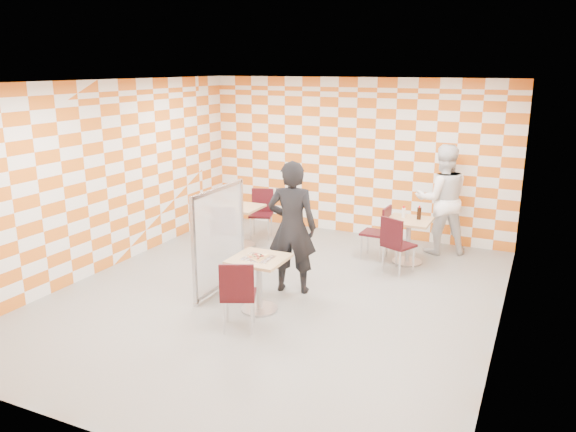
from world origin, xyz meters
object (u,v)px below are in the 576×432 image
object	(u,v)px
man_dark	(292,227)
sport_bottle	(404,212)
chair_empty_near	(224,228)
chair_empty_far	(262,209)
chair_main_front	(238,291)
main_table	(259,275)
partition	(219,239)
man_white	(442,199)
empty_table	(241,219)
soda_bottle	(419,213)
chair_second_front	(395,241)
chair_second_side	(380,228)
second_table	(408,234)

from	to	relation	value
man_dark	sport_bottle	xyz separation A→B (m)	(1.13, 2.00, -0.13)
chair_empty_near	chair_empty_far	bearing A→B (deg)	90.00
chair_main_front	main_table	bearing A→B (deg)	95.17
chair_empty_near	chair_empty_far	world-z (taller)	same
partition	man_white	distance (m)	4.07
empty_table	chair_empty_near	size ratio (longest dim) A/B	0.81
main_table	man_white	world-z (taller)	man_white
chair_empty_near	soda_bottle	distance (m)	3.28
empty_table	chair_empty_far	bearing A→B (deg)	85.02
chair_second_front	man_white	size ratio (longest dim) A/B	0.48
man_dark	chair_main_front	bearing A→B (deg)	74.90
chair_empty_far	chair_second_side	bearing A→B (deg)	-7.86
chair_empty_near	man_white	world-z (taller)	man_white
second_table	chair_second_front	distance (m)	0.60
chair_empty_far	man_white	size ratio (longest dim) A/B	0.48
second_table	chair_main_front	xyz separation A→B (m)	(-1.31, -3.40, 0.04)
chair_second_side	chair_empty_near	bearing A→B (deg)	-156.20
chair_second_front	sport_bottle	bearing A→B (deg)	94.24
chair_second_side	main_table	bearing A→B (deg)	-108.14
chair_main_front	chair_second_front	size ratio (longest dim) A/B	1.00
main_table	man_dark	size ratio (longest dim) A/B	0.39
chair_empty_near	man_white	size ratio (longest dim) A/B	0.48
chair_second_front	soda_bottle	distance (m)	0.77
chair_empty_far	chair_main_front	bearing A→B (deg)	-66.71
empty_table	chair_empty_far	xyz separation A→B (m)	(0.06, 0.70, 0.04)
soda_bottle	chair_empty_far	bearing A→B (deg)	175.50
second_table	man_white	size ratio (longest dim) A/B	0.39
second_table	chair_empty_near	xyz separation A→B (m)	(-2.91, -1.09, 0.04)
chair_empty_near	soda_bottle	bearing A→B (deg)	20.94
second_table	chair_second_side	size ratio (longest dim) A/B	0.81
main_table	partition	size ratio (longest dim) A/B	0.48
second_table	man_white	distance (m)	0.99
chair_main_front	man_white	world-z (taller)	man_white
chair_second_front	soda_bottle	world-z (taller)	soda_bottle
main_table	chair_empty_near	xyz separation A→B (m)	(-1.54, 1.64, 0.04)
soda_bottle	sport_bottle	bearing A→B (deg)	177.22
man_dark	soda_bottle	xyz separation A→B (m)	(1.40, 1.99, -0.11)
man_white	soda_bottle	size ratio (longest dim) A/B	8.34
soda_bottle	chair_empty_near	bearing A→B (deg)	-159.06
chair_empty_far	partition	xyz separation A→B (m)	(0.69, -2.65, 0.25)
chair_main_front	man_dark	size ratio (longest dim) A/B	0.48
empty_table	chair_empty_near	world-z (taller)	chair_empty_near
chair_main_front	sport_bottle	distance (m)	3.70
partition	sport_bottle	world-z (taller)	partition
chair_empty_far	soda_bottle	bearing A→B (deg)	-4.50
main_table	chair_second_front	size ratio (longest dim) A/B	0.81
main_table	partition	distance (m)	0.97
chair_second_side	soda_bottle	bearing A→B (deg)	8.75
second_table	main_table	bearing A→B (deg)	-116.65
main_table	second_table	bearing A→B (deg)	63.35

